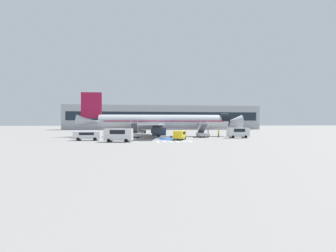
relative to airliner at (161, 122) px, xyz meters
name	(u,v)px	position (x,y,z in m)	size (l,w,h in m)	color
ground_plane	(158,136)	(-0.88, 0.11, -3.65)	(600.00, 600.00, 0.00)	gray
apron_leadline_yellow	(164,136)	(0.69, -0.04, -3.65)	(0.20, 76.40, 0.01)	gold
apron_stand_patch_blue	(170,139)	(0.69, -9.85, -3.65)	(5.05, 9.29, 0.01)	#2856A8
apron_walkway_bar_0	(158,142)	(-2.91, -18.90, -3.65)	(0.44, 3.60, 0.01)	silver
apron_walkway_bar_1	(164,142)	(-1.71, -18.90, -3.65)	(0.44, 3.60, 0.01)	silver
apron_walkway_bar_2	(171,142)	(-0.51, -18.90, -3.65)	(0.44, 3.60, 0.01)	silver
apron_walkway_bar_3	(177,142)	(0.69, -18.90, -3.65)	(0.44, 3.60, 0.01)	silver
apron_walkway_bar_4	(184,141)	(1.89, -18.90, -3.65)	(0.44, 3.60, 0.01)	silver
apron_walkway_bar_5	(190,141)	(3.09, -18.90, -3.65)	(0.44, 3.60, 0.01)	silver
airliner	(161,122)	(0.00, 0.00, 0.00)	(41.91, 32.13, 11.02)	#B7BCC4
boarding_stairs_forward	(202,133)	(9.34, -4.90, -2.67)	(2.48, 5.33, 3.95)	#ADB2BA
boarding_stairs_aft	(135,133)	(-6.84, -3.96, -2.64)	(2.48, 5.33, 4.14)	#ADB2BA
fuel_tanker	(141,128)	(-4.32, 25.13, -1.92)	(3.28, 9.95, 3.42)	#38383D
service_van_0	(119,134)	(-9.91, -18.48, -2.23)	(5.19, 2.88, 2.39)	silver
service_van_1	(87,135)	(-16.10, -13.56, -2.58)	(5.06, 1.95, 1.74)	silver
service_van_2	(180,134)	(2.12, -13.89, -2.56)	(3.53, 5.35, 1.79)	yellow
service_van_3	(238,132)	(16.35, -9.50, -2.27)	(4.84, 2.21, 2.33)	silver
baggage_cart	(176,136)	(2.89, -5.50, -3.39)	(2.92, 2.18, 0.87)	gray
ground_crew_0	(219,133)	(12.74, -6.68, -2.65)	(0.49, 0.40, 1.74)	#2D2D33
ground_crew_1	(181,133)	(4.46, -3.30, -2.73)	(0.46, 0.47, 1.60)	#2D2D33
traffic_cone_0	(112,136)	(-12.07, -4.62, -3.30)	(0.63, 0.63, 0.69)	orange
traffic_cone_1	(146,137)	(-4.39, -6.94, -3.38)	(0.48, 0.48, 0.53)	orange
terminal_building	(164,118)	(10.57, 76.17, 2.78)	(105.03, 12.10, 12.86)	#9EA3A8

